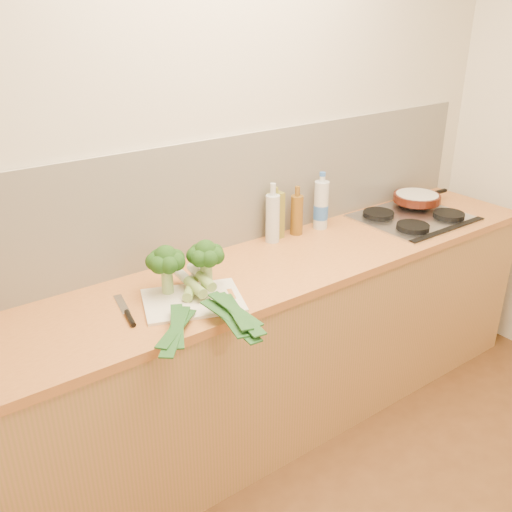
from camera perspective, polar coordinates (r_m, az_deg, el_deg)
The scene contains 15 objects.
room_shell at distance 2.72m, azimuth -2.68°, elevation 6.31°, with size 3.50×3.50×3.50m.
counter at distance 2.82m, azimuth 0.94°, elevation -9.26°, with size 3.20×0.62×0.90m.
gas_hob at distance 3.26m, azimuth 15.52°, elevation 3.82°, with size 0.58×0.50×0.04m.
chopping_board at distance 2.31m, azimuth -6.33°, elevation -4.44°, with size 0.39×0.29×0.01m, color white.
broccoli_left at distance 2.31m, azimuth -9.00°, elevation -0.50°, with size 0.16×0.16×0.21m.
broccoli_right at distance 2.33m, azimuth -5.05°, elevation 0.06°, with size 0.16×0.16×0.21m.
leek_front at distance 2.27m, azimuth -6.89°, elevation -4.17°, with size 0.47×0.55×0.04m.
leek_mid at distance 2.24m, azimuth -5.19°, elevation -3.93°, with size 0.12×0.65×0.04m.
leek_back at distance 2.24m, azimuth -4.16°, elevation -3.40°, with size 0.15×0.62×0.04m.
chefs_knife at distance 2.24m, azimuth -12.69°, elevation -5.75°, with size 0.08×0.28×0.02m.
skillet at distance 3.43m, azimuth 15.82°, elevation 5.64°, with size 0.39×0.27×0.05m.
oil_tin at distance 2.85m, azimuth 1.97°, elevation 4.07°, with size 0.08×0.05×0.27m.
glass_bottle at distance 2.81m, azimuth 1.67°, elevation 3.86°, with size 0.07×0.07×0.30m.
amber_bottle at distance 2.92m, azimuth 4.10°, elevation 4.19°, with size 0.06×0.06×0.26m.
water_bottle at distance 3.01m, azimuth 6.51°, elevation 4.96°, with size 0.08×0.08×0.28m.
Camera 1 is at (-1.42, -0.66, 2.01)m, focal length 40.00 mm.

